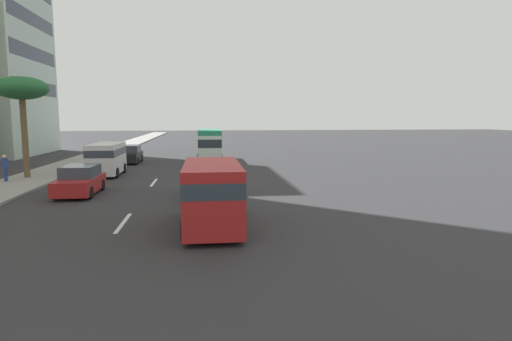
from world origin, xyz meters
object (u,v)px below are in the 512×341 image
Objects in this scene: car_sixth at (80,181)px; palm_tree at (22,90)px; minibus_lead at (209,144)px; pedestrian_near_lamp at (5,167)px; car_fifth at (130,155)px; van_fourth at (212,192)px; car_third at (208,181)px; van_second at (107,157)px.

palm_tree is at bearing -140.54° from car_sixth.
pedestrian_near_lamp is (-12.91, 13.05, -0.54)m from minibus_lead.
car_fifth is at bearing -179.83° from car_sixth.
car_fifth is at bearing 16.35° from van_fourth.
palm_tree is at bearing 131.94° from minibus_lead.
palm_tree reaches higher than minibus_lead.
palm_tree is (14.29, 12.19, 4.53)m from van_fourth.
car_sixth is 0.62× the size of palm_tree.
minibus_lead is 1.26× the size of van_fourth.
car_fifth is (-1.41, 7.29, -0.86)m from minibus_lead.
van_fourth reaches higher than car_third.
car_third is 18.50m from car_fifth.
van_fourth is at bearing 41.27° from car_sixth.
car_fifth is (8.39, -0.21, -0.56)m from van_second.
pedestrian_near_lamp is 0.25× the size of palm_tree.
pedestrian_near_lamp is 5.20m from palm_tree.
car_fifth is at bearing 100.97° from minibus_lead.
van_fourth reaches higher than van_second.
minibus_lead is 1.55× the size of car_third.
van_second is (-9.81, 7.50, -0.30)m from minibus_lead.
van_second is at bearing 39.39° from car_third.
van_second is 1.11× the size of car_sixth.
palm_tree is at bearing 58.66° from car_third.
minibus_lead is 0.97× the size of palm_tree.
minibus_lead is 18.94m from car_sixth.
car_third is at bearing 0.68° from van_fourth.
pedestrian_near_lamp is (4.56, 5.80, 0.33)m from car_sixth.
car_third is 6.94m from van_fourth.
van_second reaches higher than pedestrian_near_lamp.
palm_tree is (-11.17, 12.43, 4.33)m from minibus_lead.
van_second is 6.90m from palm_tree.
car_fifth reaches higher than car_sixth.
palm_tree is (-9.76, 5.14, 5.18)m from car_fifth.
pedestrian_near_lamp is at bearing -60.75° from van_second.
car_sixth is (7.98, 7.01, -0.67)m from van_fourth.
pedestrian_near_lamp reaches higher than car_third.
pedestrian_near_lamp is at bearing 160.58° from palm_tree.
van_fourth is (-25.46, 0.24, -0.20)m from minibus_lead.
pedestrian_near_lamp reaches higher than car_sixth.
van_fourth reaches higher than car_fifth.
palm_tree reaches higher than pedestrian_near_lamp.
minibus_lead is at bearing 157.48° from car_sixth.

